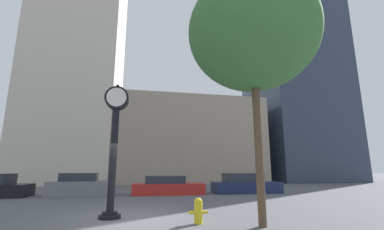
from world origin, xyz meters
name	(u,v)px	position (x,y,z in m)	size (l,w,h in m)	color
ground_plane	(127,217)	(0.00, 0.00, 0.00)	(200.00, 200.00, 0.00)	#515156
building_tall_tower	(84,23)	(-7.79, 24.00, 20.89)	(10.02, 12.00, 41.79)	beige
building_storefront_row	(188,143)	(6.53, 24.00, 5.06)	(17.05, 12.00, 10.11)	gray
building_glass_modern	(291,65)	(22.81, 24.00, 17.50)	(11.67, 12.00, 35.00)	#2D384C
street_clock	(115,136)	(-0.57, -0.09, 2.78)	(0.85, 0.73, 4.70)	black
car_grey	(81,186)	(-3.17, 8.01, 0.59)	(3.93, 2.01, 1.38)	slate
car_red	(168,187)	(2.20, 7.91, 0.50)	(4.70, 1.87, 1.19)	red
car_navy	(245,185)	(7.64, 7.91, 0.56)	(4.68, 1.90, 1.34)	#19234C
fire_hydrant_near	(198,210)	(2.16, -1.51, 0.38)	(0.58, 0.25, 0.76)	yellow
bare_tree	(253,34)	(3.88, -2.27, 6.04)	(4.29, 4.29, 7.99)	brown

